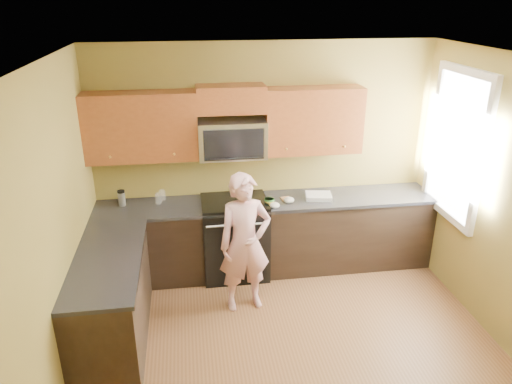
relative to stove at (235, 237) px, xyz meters
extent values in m
plane|color=brown|center=(0.40, -1.68, -0.47)|extent=(4.00, 4.00, 0.00)
plane|color=white|center=(0.40, -1.68, 2.23)|extent=(4.00, 4.00, 0.00)
plane|color=olive|center=(0.40, 0.32, 0.88)|extent=(4.00, 0.00, 4.00)
plane|color=olive|center=(-1.60, -1.68, 0.88)|extent=(0.00, 4.00, 4.00)
cube|color=black|center=(0.40, 0.02, -0.03)|extent=(4.00, 0.60, 0.88)
cube|color=black|center=(-1.30, -1.08, -0.03)|extent=(0.60, 1.60, 0.88)
cube|color=black|center=(0.40, 0.01, 0.43)|extent=(4.00, 0.62, 0.04)
cube|color=black|center=(-1.29, -1.08, 0.43)|extent=(0.62, 1.60, 0.04)
cube|color=brown|center=(0.00, 0.16, 1.62)|extent=(0.76, 0.33, 0.30)
imported|color=#DD6E7A|center=(0.04, -0.70, 0.29)|extent=(0.61, 0.45, 1.53)
cube|color=#B27F47|center=(0.61, 0.02, 0.45)|extent=(0.13, 0.13, 0.01)
ellipsoid|color=silver|center=(0.44, -0.20, 0.48)|extent=(0.13, 0.13, 0.06)
ellipsoid|color=silver|center=(0.63, -0.08, 0.48)|extent=(0.12, 0.13, 0.07)
cube|color=silver|center=(1.01, 0.00, 0.47)|extent=(0.34, 0.29, 0.05)
cylinder|color=silver|center=(-0.87, 0.12, 0.51)|extent=(0.09, 0.09, 0.12)
cylinder|color=silver|center=(-0.82, 0.22, 0.51)|extent=(0.09, 0.09, 0.12)
camera|label=1|loc=(-0.50, -5.08, 2.70)|focal=33.72mm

